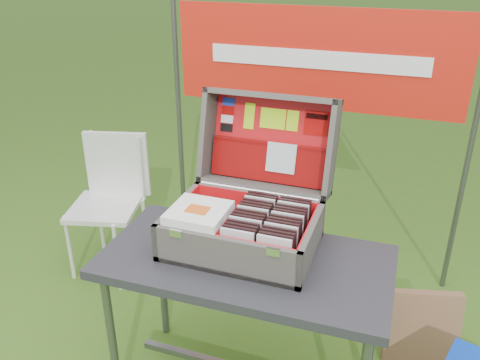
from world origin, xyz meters
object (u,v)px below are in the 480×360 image
at_px(table, 245,328).
at_px(chair, 105,209).
at_px(cardboard_box, 422,328).
at_px(suitcase, 247,182).

height_order(table, chair, chair).
bearing_deg(table, chair, 149.51).
xyz_separation_m(chair, cardboard_box, (1.85, -0.15, -0.24)).
bearing_deg(chair, suitcase, -39.70).
bearing_deg(cardboard_box, chair, 160.81).
relative_size(table, cardboard_box, 3.11).
height_order(chair, cardboard_box, chair).
bearing_deg(chair, cardboard_box, -19.31).
relative_size(table, suitcase, 1.94).
xyz_separation_m(suitcase, chair, (-1.07, 0.50, -0.58)).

